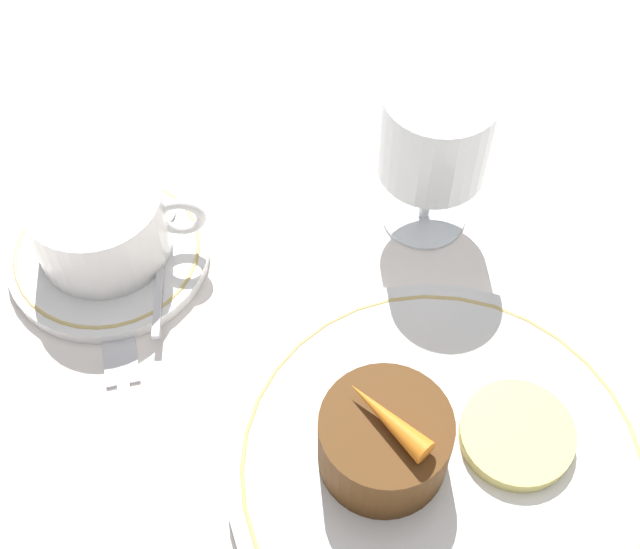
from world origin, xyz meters
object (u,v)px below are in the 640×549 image
Objects in this scene: coffee_cup at (99,220)px; fork at (127,419)px; dinner_plate at (441,469)px; wine_glass at (436,139)px; dessert_cake at (384,441)px.

coffee_cup reaches higher than fork.
coffee_cup is (-0.22, 0.17, 0.03)m from dinner_plate.
dinner_plate is at bearing -38.00° from coffee_cup.
coffee_cup is at bearing 142.00° from dinner_plate.
wine_glass is at bearing 6.79° from coffee_cup.
coffee_cup is 0.97× the size of wine_glass.
coffee_cup is 1.56× the size of dessert_cake.
dessert_cake is (-0.04, 0.01, 0.03)m from dinner_plate.
fork is 0.16m from dessert_cake.
dinner_plate is 1.33× the size of fork.
fork is (-0.20, -0.16, -0.08)m from wine_glass.
dessert_cake is at bearing -102.88° from wine_glass.
coffee_cup is 0.61× the size of fork.
dinner_plate is 0.20m from fork.
wine_glass is 0.27m from fork.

